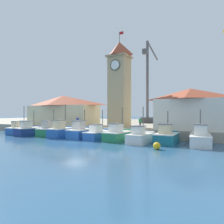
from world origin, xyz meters
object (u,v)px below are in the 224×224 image
(fishing_boat_end_right, at_px, (200,138))
(fishing_boat_right_inner, at_px, (119,135))
(port_crane_far, at_px, (148,91))
(warehouse_left, at_px, (63,110))
(fishing_boat_center, at_px, (82,132))
(clock_tower, at_px, (119,82))
(fishing_boat_left_inner, at_px, (51,130))
(fishing_boat_far_right, at_px, (167,137))
(fishing_boat_far_left, at_px, (21,130))
(fishing_boat_left_outer, at_px, (30,130))
(dock_worker_near_tower, at_px, (140,123))
(fishing_boat_mid_right, at_px, (99,134))
(fishing_boat_mid_left, at_px, (62,131))
(mooring_buoy, at_px, (157,146))
(fishing_boat_right_outer, at_px, (141,137))
(dock_worker_along_quay, at_px, (78,121))
(warehouse_right, at_px, (191,109))

(fishing_boat_end_right, bearing_deg, fishing_boat_right_inner, -178.30)
(port_crane_far, bearing_deg, warehouse_left, -132.24)
(fishing_boat_center, xyz_separation_m, fishing_boat_end_right, (14.71, 0.36, -0.05))
(fishing_boat_center, distance_m, clock_tower, 10.62)
(fishing_boat_left_inner, xyz_separation_m, fishing_boat_far_right, (17.11, -0.07, -0.01))
(warehouse_left, bearing_deg, fishing_boat_end_right, -15.63)
(fishing_boat_far_right, distance_m, clock_tower, 13.87)
(fishing_boat_far_left, distance_m, fishing_boat_left_outer, 2.68)
(dock_worker_near_tower, bearing_deg, warehouse_left, 169.59)
(fishing_boat_mid_right, distance_m, port_crane_far, 21.09)
(fishing_boat_mid_left, xyz_separation_m, clock_tower, (5.02, 7.64, 7.46))
(fishing_boat_left_inner, height_order, warehouse_left, warehouse_left)
(fishing_boat_right_inner, bearing_deg, port_crane_far, 99.32)
(mooring_buoy, relative_size, dock_worker_near_tower, 0.42)
(fishing_boat_far_right, height_order, fishing_boat_end_right, fishing_boat_end_right)
(fishing_boat_mid_right, distance_m, fishing_boat_right_inner, 2.94)
(fishing_boat_mid_right, height_order, clock_tower, clock_tower)
(fishing_boat_right_outer, distance_m, mooring_buoy, 4.35)
(fishing_boat_end_right, bearing_deg, dock_worker_along_quay, 168.63)
(fishing_boat_right_outer, height_order, warehouse_left, warehouse_left)
(fishing_boat_end_right, distance_m, warehouse_right, 7.22)
(warehouse_left, distance_m, dock_worker_along_quay, 6.69)
(warehouse_left, bearing_deg, fishing_boat_left_inner, -61.97)
(fishing_boat_left_inner, bearing_deg, fishing_boat_right_outer, -3.61)
(fishing_boat_left_outer, bearing_deg, fishing_boat_far_right, 2.76)
(fishing_boat_far_left, bearing_deg, fishing_boat_left_outer, -10.21)
(fishing_boat_far_left, distance_m, fishing_boat_left_inner, 5.78)
(fishing_boat_left_outer, xyz_separation_m, fishing_boat_center, (8.96, 0.75, 0.04))
(fishing_boat_far_right, bearing_deg, port_crane_far, 114.42)
(fishing_boat_right_outer, xyz_separation_m, clock_tower, (-6.62, 7.89, 7.61))
(fishing_boat_left_inner, height_order, fishing_boat_right_inner, fishing_boat_right_inner)
(fishing_boat_mid_right, bearing_deg, fishing_boat_right_outer, -8.28)
(fishing_boat_mid_left, bearing_deg, clock_tower, 56.68)
(fishing_boat_center, height_order, dock_worker_along_quay, fishing_boat_center)
(mooring_buoy, xyz_separation_m, dock_worker_along_quay, (-15.24, 8.02, 1.68))
(fishing_boat_far_right, height_order, mooring_buoy, fishing_boat_far_right)
(fishing_boat_mid_left, bearing_deg, fishing_boat_left_inner, 166.67)
(fishing_boat_far_right, bearing_deg, fishing_boat_mid_right, 179.82)
(dock_worker_along_quay, bearing_deg, fishing_boat_right_inner, -23.12)
(fishing_boat_left_inner, relative_size, dock_worker_near_tower, 2.99)
(clock_tower, xyz_separation_m, port_crane_far, (0.27, 12.80, -0.40))
(clock_tower, height_order, mooring_buoy, clock_tower)
(fishing_boat_left_outer, xyz_separation_m, clock_tower, (10.95, 8.01, 7.53))
(port_crane_far, height_order, dock_worker_along_quay, port_crane_far)
(port_crane_far, xyz_separation_m, mooring_buoy, (9.15, -24.00, -7.55))
(fishing_boat_center, distance_m, port_crane_far, 21.40)
(fishing_boat_mid_left, relative_size, port_crane_far, 0.27)
(fishing_boat_end_right, distance_m, dock_worker_near_tower, 8.98)
(fishing_boat_mid_left, bearing_deg, fishing_boat_right_outer, -1.22)
(fishing_boat_far_left, height_order, clock_tower, clock_tower)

